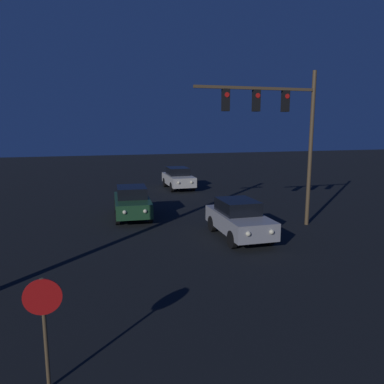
# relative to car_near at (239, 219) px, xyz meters

# --- Properties ---
(car_near) EXTENTS (1.77, 3.99, 1.56)m
(car_near) POSITION_rel_car_near_xyz_m (0.00, 0.00, 0.00)
(car_near) COLOR #99999E
(car_near) RESTS_ON ground_plane
(car_mid) EXTENTS (1.93, 4.05, 1.56)m
(car_mid) POSITION_rel_car_near_xyz_m (-3.78, 4.65, 0.00)
(car_mid) COLOR #1E4728
(car_mid) RESTS_ON ground_plane
(car_far) EXTENTS (1.74, 3.98, 1.56)m
(car_far) POSITION_rel_car_near_xyz_m (0.60, 12.51, 0.00)
(car_far) COLOR beige
(car_far) RESTS_ON ground_plane
(traffic_signal_mast) EXTENTS (5.63, 0.30, 6.95)m
(traffic_signal_mast) POSITION_rel_car_near_xyz_m (2.32, 1.02, 3.96)
(traffic_signal_mast) COLOR brown
(traffic_signal_mast) RESTS_ON ground_plane
(stop_sign) EXTENTS (0.64, 0.07, 2.04)m
(stop_sign) POSITION_rel_car_near_xyz_m (-6.81, -7.44, 0.61)
(stop_sign) COLOR brown
(stop_sign) RESTS_ON ground_plane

